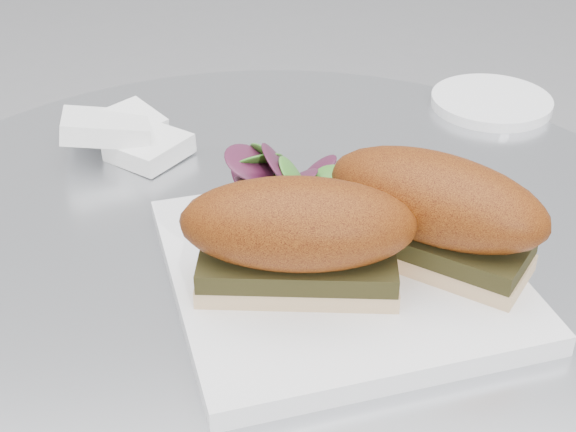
{
  "coord_description": "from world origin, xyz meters",
  "views": [
    {
      "loc": [
        -0.02,
        -0.5,
        1.08
      ],
      "look_at": [
        0.01,
        -0.01,
        0.77
      ],
      "focal_mm": 50.0,
      "sensor_mm": 36.0,
      "label": 1
    }
  ],
  "objects_px": {
    "plate": "(338,270)",
    "sandwich_left": "(298,235)",
    "sandwich_right": "(435,209)",
    "saucer": "(491,102)"
  },
  "relations": [
    {
      "from": "plate",
      "to": "saucer",
      "type": "height_order",
      "value": "plate"
    },
    {
      "from": "sandwich_left",
      "to": "saucer",
      "type": "relative_size",
      "value": 1.32
    },
    {
      "from": "sandwich_left",
      "to": "saucer",
      "type": "distance_m",
      "value": 0.38
    },
    {
      "from": "plate",
      "to": "sandwich_left",
      "type": "height_order",
      "value": "sandwich_left"
    },
    {
      "from": "sandwich_left",
      "to": "saucer",
      "type": "height_order",
      "value": "sandwich_left"
    },
    {
      "from": "plate",
      "to": "saucer",
      "type": "xyz_separation_m",
      "value": [
        0.19,
        0.28,
        -0.0
      ]
    },
    {
      "from": "sandwich_left",
      "to": "sandwich_right",
      "type": "distance_m",
      "value": 0.1
    },
    {
      "from": "plate",
      "to": "saucer",
      "type": "bearing_deg",
      "value": 55.12
    },
    {
      "from": "sandwich_left",
      "to": "sandwich_right",
      "type": "height_order",
      "value": "same"
    },
    {
      "from": "sandwich_left",
      "to": "sandwich_right",
      "type": "bearing_deg",
      "value": 20.6
    }
  ]
}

